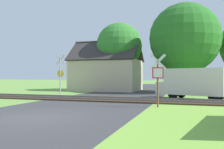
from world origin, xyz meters
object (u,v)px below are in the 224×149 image
stop_sign_near (158,76)px  tree_right (185,38)px  mail_truck (194,82)px  tree_center (119,46)px  house (106,74)px  crossing_sign_far (60,72)px

stop_sign_near → tree_right: (1.07, 12.82, 3.84)m
stop_sign_near → mail_truck: (1.89, 5.33, -0.45)m
tree_right → tree_center: bearing=171.0°
stop_sign_near → house: size_ratio=0.37×
stop_sign_near → mail_truck: stop_sign_near is taller
tree_right → stop_sign_near: bearing=-94.8°
house → tree_right: size_ratio=0.86×
crossing_sign_far → house: 8.18m
house → mail_truck: (9.55, -8.34, -0.70)m
crossing_sign_far → tree_right: 12.97m
stop_sign_near → mail_truck: bearing=-118.9°
house → tree_center: 3.53m
stop_sign_near → mail_truck: 5.67m
tree_right → mail_truck: 8.66m
tree_right → tree_center: tree_right is taller
stop_sign_near → tree_right: size_ratio=0.32×
stop_sign_near → crossing_sign_far: (-9.13, 5.62, 0.33)m
stop_sign_near → tree_right: bearing=-104.2°
crossing_sign_far → house: size_ratio=0.45×
house → mail_truck: size_ratio=1.50×
crossing_sign_far → tree_center: tree_center is taller
crossing_sign_far → tree_right: bearing=31.5°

